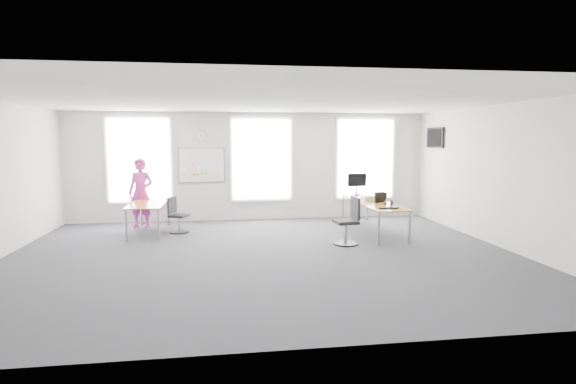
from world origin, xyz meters
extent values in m
plane|color=#27272C|center=(0.00, 0.00, 0.00)|extent=(10.00, 10.00, 0.00)
plane|color=white|center=(0.00, 0.00, 3.00)|extent=(10.00, 10.00, 0.00)
plane|color=silver|center=(0.00, 4.00, 1.50)|extent=(10.00, 0.00, 10.00)
plane|color=silver|center=(0.00, -4.00, 1.50)|extent=(10.00, 0.00, 10.00)
plane|color=silver|center=(5.00, 0.00, 1.50)|extent=(0.00, 10.00, 10.00)
cube|color=white|center=(-3.00, 3.97, 1.70)|extent=(1.60, 0.06, 2.20)
cube|color=white|center=(0.30, 3.97, 1.70)|extent=(1.60, 0.06, 2.20)
cube|color=white|center=(3.30, 3.97, 1.70)|extent=(1.60, 0.06, 2.20)
cube|color=#B57125|center=(2.87, 1.97, 0.73)|extent=(0.81, 3.06, 0.03)
cylinder|color=gray|center=(2.53, 0.50, 0.36)|extent=(0.05, 0.05, 0.71)
cylinder|color=gray|center=(3.22, 0.50, 0.36)|extent=(0.05, 0.05, 0.71)
cylinder|color=gray|center=(2.53, 3.44, 0.36)|extent=(0.05, 0.05, 0.71)
cylinder|color=gray|center=(3.22, 3.44, 0.36)|extent=(0.05, 0.05, 0.71)
cube|color=#B57125|center=(-2.57, 2.58, 0.73)|extent=(0.81, 2.03, 0.03)
cylinder|color=gray|center=(-2.91, 1.63, 0.36)|extent=(0.05, 0.05, 0.71)
cylinder|color=gray|center=(-2.22, 1.63, 0.36)|extent=(0.05, 0.05, 0.71)
cylinder|color=gray|center=(-2.91, 3.54, 0.36)|extent=(0.05, 0.05, 0.71)
cylinder|color=gray|center=(-2.22, 3.54, 0.36)|extent=(0.05, 0.05, 0.71)
cylinder|color=black|center=(1.84, 0.68, 0.02)|extent=(0.55, 0.55, 0.03)
cylinder|color=gray|center=(1.84, 0.68, 0.25)|extent=(0.06, 0.06, 0.44)
cube|color=black|center=(1.84, 0.68, 0.49)|extent=(0.51, 0.51, 0.07)
cube|color=black|center=(2.05, 0.70, 0.79)|extent=(0.10, 0.45, 0.47)
cylinder|color=black|center=(-1.85, 2.44, 0.01)|extent=(0.46, 0.46, 0.03)
cylinder|color=gray|center=(-1.85, 2.44, 0.21)|extent=(0.05, 0.05, 0.37)
cube|color=black|center=(-1.85, 2.44, 0.42)|extent=(0.52, 0.52, 0.06)
cube|color=black|center=(-2.01, 2.51, 0.67)|extent=(0.19, 0.36, 0.40)
imported|color=#BE2B99|center=(-2.87, 3.25, 0.89)|extent=(0.74, 0.59, 1.79)
cube|color=white|center=(-1.35, 3.97, 1.55)|extent=(1.20, 0.03, 0.90)
cylinder|color=gray|center=(-1.35, 3.97, 2.35)|extent=(0.30, 0.04, 0.30)
cube|color=black|center=(4.95, 3.00, 2.30)|extent=(0.06, 0.90, 0.55)
cube|color=black|center=(2.81, 0.78, 0.75)|extent=(0.42, 0.23, 0.02)
ellipsoid|color=black|center=(3.04, 0.77, 0.76)|extent=(0.08, 0.11, 0.04)
cylinder|color=black|center=(2.97, 1.06, 0.75)|extent=(0.07, 0.07, 0.01)
cylinder|color=black|center=(2.93, 1.27, 0.79)|extent=(0.04, 0.10, 0.10)
cylinder|color=black|center=(3.09, 1.27, 0.79)|extent=(0.04, 0.10, 0.10)
cylinder|color=gold|center=(2.93, 1.27, 0.79)|extent=(0.01, 0.11, 0.11)
cube|color=black|center=(3.01, 1.27, 0.85)|extent=(0.18, 0.02, 0.02)
cube|color=black|center=(2.98, 1.74, 0.87)|extent=(0.32, 0.16, 0.26)
cube|color=orange|center=(2.98, 1.67, 0.86)|extent=(0.31, 0.17, 0.23)
cube|color=black|center=(2.98, 1.65, 0.87)|extent=(0.33, 0.18, 0.25)
cube|color=beige|center=(2.81, 2.06, 0.80)|extent=(0.36, 0.30, 0.11)
cylinder|color=black|center=(2.84, 3.22, 0.75)|extent=(0.22, 0.22, 0.02)
cylinder|color=black|center=(2.84, 3.22, 0.86)|extent=(0.04, 0.04, 0.22)
cube|color=black|center=(2.84, 3.21, 1.16)|extent=(0.54, 0.09, 0.36)
cube|color=black|center=(2.84, 3.19, 1.16)|extent=(0.49, 0.05, 0.32)
camera|label=1|loc=(-0.74, -8.57, 2.27)|focal=28.00mm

